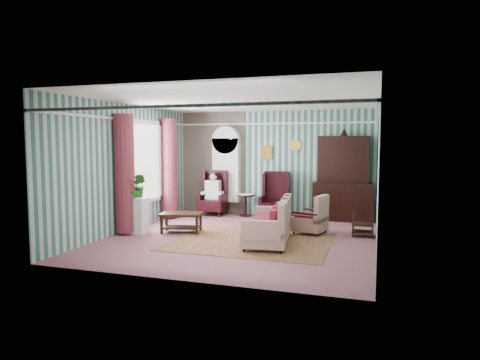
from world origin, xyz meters
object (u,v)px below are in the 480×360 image
(wingback_right, at_px, (274,195))
(seated_woman, at_px, (213,194))
(round_side_table, at_px, (246,205))
(sofa, at_px, (268,220))
(nest_table, at_px, (363,224))
(dresser_hutch, at_px, (343,175))
(coffee_table, at_px, (181,223))
(wingback_left, at_px, (213,193))
(plant_stand, at_px, (135,216))
(floral_armchair, at_px, (310,214))
(bookcase, at_px, (226,175))

(wingback_right, height_order, seated_woman, wingback_right)
(round_side_table, xyz_separation_m, sofa, (1.36, -2.91, 0.17))
(nest_table, bearing_deg, round_side_table, 151.80)
(dresser_hutch, relative_size, coffee_table, 2.60)
(nest_table, height_order, sofa, sofa)
(wingback_left, height_order, wingback_right, same)
(sofa, bearing_deg, plant_stand, 82.72)
(wingback_right, xyz_separation_m, floral_armchair, (1.19, -1.60, -0.18))
(sofa, height_order, floral_armchair, sofa)
(nest_table, bearing_deg, wingback_left, 159.15)
(wingback_right, bearing_deg, wingback_left, 180.00)
(nest_table, distance_m, plant_stand, 5.02)
(wingback_left, xyz_separation_m, seated_woman, (0.00, 0.00, -0.04))
(wingback_right, xyz_separation_m, nest_table, (2.32, -1.55, -0.35))
(wingback_left, distance_m, nest_table, 4.37)
(plant_stand, bearing_deg, round_side_table, 59.62)
(nest_table, relative_size, floral_armchair, 0.61)
(bookcase, height_order, plant_stand, bookcase)
(wingback_right, bearing_deg, coffee_table, -123.93)
(wingback_left, relative_size, nest_table, 2.31)
(dresser_hutch, xyz_separation_m, coffee_table, (-3.35, -2.64, -0.96))
(bookcase, height_order, floral_armchair, bookcase)
(round_side_table, relative_size, sofa, 0.32)
(bookcase, distance_m, round_side_table, 1.07)
(bookcase, height_order, wingback_left, bookcase)
(floral_armchair, bearing_deg, dresser_hutch, -2.55)
(round_side_table, distance_m, plant_stand, 3.36)
(plant_stand, bearing_deg, nest_table, 13.84)
(floral_armchair, bearing_deg, coffee_table, 119.69)
(nest_table, bearing_deg, floral_armchair, -177.37)
(dresser_hutch, xyz_separation_m, round_side_table, (-2.60, -0.12, -0.88))
(seated_woman, bearing_deg, sofa, -50.68)
(seated_woman, relative_size, sofa, 0.64)
(bookcase, height_order, sofa, bookcase)
(seated_woman, relative_size, floral_armchair, 1.33)
(wingback_right, relative_size, plant_stand, 1.56)
(dresser_hutch, relative_size, sofa, 1.28)
(wingback_left, height_order, nest_table, wingback_left)
(dresser_hutch, height_order, coffee_table, dresser_hutch)
(wingback_right, relative_size, round_side_table, 2.08)
(bookcase, height_order, nest_table, bookcase)
(wingback_right, height_order, floral_armchair, wingback_right)
(floral_armchair, distance_m, coffee_table, 2.89)
(dresser_hutch, bearing_deg, coffee_table, -141.71)
(nest_table, distance_m, sofa, 2.19)
(wingback_left, distance_m, sofa, 3.57)
(wingback_left, distance_m, round_side_table, 0.97)
(plant_stand, relative_size, coffee_table, 0.88)
(round_side_table, bearing_deg, seated_woman, -170.54)
(plant_stand, height_order, sofa, sofa)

